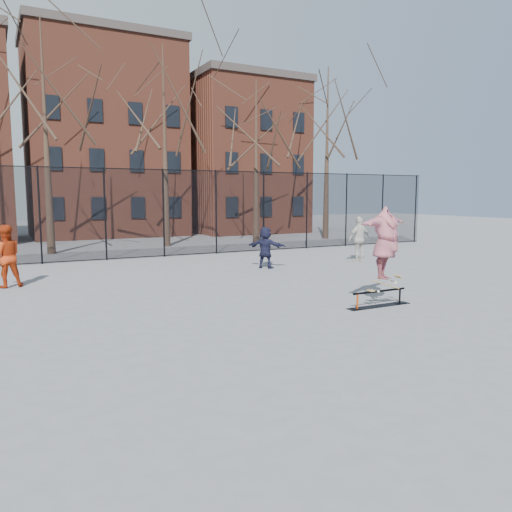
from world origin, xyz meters
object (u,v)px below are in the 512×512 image
skateboard (384,287)px  bystander_red (5,256)px  skater (386,249)px  skate_rail (379,300)px  bystander_navy (266,247)px  bystander_white (359,239)px

skateboard → bystander_red: bystander_red is taller
skater → skate_rail: bearing=156.0°
skater → bystander_navy: bearing=62.1°
skate_rail → bystander_red: (-8.34, 7.37, 0.80)m
bystander_red → bystander_navy: 9.00m
bystander_navy → skateboard: bearing=135.1°
bystander_red → bystander_white: bystander_red is taller
bystander_red → skateboard: bearing=132.8°
skate_rail → skater: 1.30m
skateboard → bystander_red: bearing=139.1°
skater → bystander_red: bearing=115.1°
bystander_red → bystander_navy: (8.99, -0.17, -0.15)m
skate_rail → skater: skater is taller
skate_rail → skateboard: size_ratio=2.06×
skate_rail → bystander_white: (5.13, 7.04, 0.80)m
skater → bystander_navy: skater is taller
skate_rail → skater: bearing=0.0°
skate_rail → skater: size_ratio=0.83×
bystander_white → skater: bearing=54.2°
bystander_white → bystander_navy: size_ratio=1.19×
skate_rail → bystander_red: size_ratio=0.99×
bystander_navy → bystander_white: bearing=-133.0°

